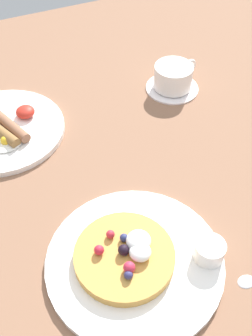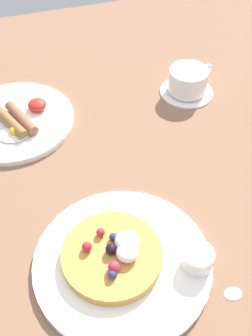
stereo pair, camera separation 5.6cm
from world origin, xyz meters
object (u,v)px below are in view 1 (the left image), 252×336
breakfast_plate (3,130)px  coffee_saucer (172,87)px  syrup_ramekin (210,251)px  pancake_plate (137,261)px  coffee_cup (174,76)px

breakfast_plate → coffee_saucer: size_ratio=2.11×
syrup_ramekin → breakfast_plate: size_ratio=0.19×
pancake_plate → syrup_ramekin: syrup_ramekin is taller
syrup_ramekin → pancake_plate: bearing=158.8°
pancake_plate → coffee_saucer: (26.31, 37.51, -0.18)cm
syrup_ramekin → breakfast_plate: syrup_ramekin is taller
syrup_ramekin → coffee_saucer: (16.05, 41.50, -2.38)cm
coffee_saucer → coffee_cup: bearing=16.7°
syrup_ramekin → breakfast_plate: bearing=118.1°
coffee_saucer → syrup_ramekin: bearing=-111.1°
breakfast_plate → syrup_ramekin: bearing=-61.9°
pancake_plate → breakfast_plate: bearing=108.0°
syrup_ramekin → coffee_cup: (16.18, 41.54, 0.71)cm
coffee_cup → pancake_plate: bearing=-125.2°
syrup_ramekin → breakfast_plate: 48.43cm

